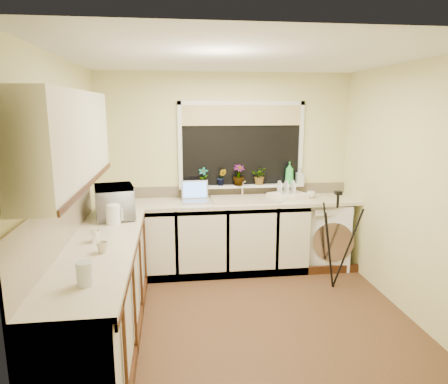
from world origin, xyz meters
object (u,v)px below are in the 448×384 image
at_px(cup_left, 102,247).
at_px(soap_bottle_green, 289,173).
at_px(glass_jug, 85,273).
at_px(washing_machine, 324,233).
at_px(plant_b, 222,177).
at_px(kettle, 113,215).
at_px(steel_jar, 95,236).
at_px(plant_d, 260,176).
at_px(microwave, 115,202).
at_px(cup_back, 311,195).
at_px(soap_bottle_clear, 300,176).
at_px(plant_c, 239,175).
at_px(plant_a, 203,177).
at_px(tripod, 335,240).
at_px(dish_rack, 288,196).
at_px(laptop, 195,196).

bearing_deg(cup_left, soap_bottle_green, 42.19).
bearing_deg(glass_jug, washing_machine, 42.34).
bearing_deg(plant_b, washing_machine, -7.28).
relative_size(kettle, steel_jar, 1.75).
bearing_deg(plant_d, plant_b, -178.89).
relative_size(glass_jug, microwave, 0.27).
xyz_separation_m(glass_jug, cup_back, (2.31, 2.27, -0.03)).
distance_m(soap_bottle_clear, cup_back, 0.30).
bearing_deg(soap_bottle_green, plant_d, 178.02).
bearing_deg(cup_left, cup_back, 36.21).
bearing_deg(kettle, cup_left, -88.41).
bearing_deg(washing_machine, plant_c, -172.99).
bearing_deg(plant_b, steel_jar, -128.88).
relative_size(kettle, glass_jug, 1.18).
bearing_deg(plant_a, tripod, -31.72).
relative_size(soap_bottle_clear, cup_left, 2.17).
distance_m(plant_a, soap_bottle_green, 1.11).
bearing_deg(dish_rack, tripod, -84.16).
relative_size(kettle, soap_bottle_green, 0.64).
bearing_deg(plant_a, soap_bottle_clear, 0.26).
relative_size(dish_rack, plant_d, 1.91).
distance_m(washing_machine, plant_d, 1.12).
bearing_deg(laptop, microwave, -148.02).
xyz_separation_m(laptop, glass_jug, (-0.85, -2.28, 0.01)).
relative_size(washing_machine, soap_bottle_green, 2.95).
bearing_deg(plant_b, soap_bottle_clear, 0.59).
bearing_deg(microwave, cup_back, -87.43).
height_order(laptop, plant_c, plant_c).
distance_m(plant_a, cup_back, 1.38).
bearing_deg(soap_bottle_clear, cup_back, -68.20).
distance_m(kettle, plant_d, 2.01).
relative_size(washing_machine, microwave, 1.48).
distance_m(plant_d, cup_left, 2.53).
height_order(dish_rack, soap_bottle_clear, soap_bottle_clear).
bearing_deg(plant_c, dish_rack, -14.94).
height_order(dish_rack, cup_left, cup_left).
relative_size(steel_jar, cup_back, 0.96).
distance_m(cup_back, cup_left, 2.84).
distance_m(glass_jug, cup_left, 0.59).
bearing_deg(soap_bottle_clear, plant_a, -179.74).
xyz_separation_m(steel_jar, soap_bottle_clear, (2.31, 1.61, 0.20)).
height_order(tripod, plant_c, plant_c).
xyz_separation_m(kettle, plant_a, (0.97, 1.06, 0.18)).
height_order(tripod, glass_jug, tripod).
relative_size(plant_a, plant_d, 1.04).
height_order(washing_machine, soap_bottle_green, soap_bottle_green).
xyz_separation_m(microwave, soap_bottle_clear, (2.25, 0.78, 0.09)).
bearing_deg(kettle, plant_c, 36.06).
bearing_deg(microwave, tripod, -103.65).
distance_m(plant_a, plant_d, 0.73).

